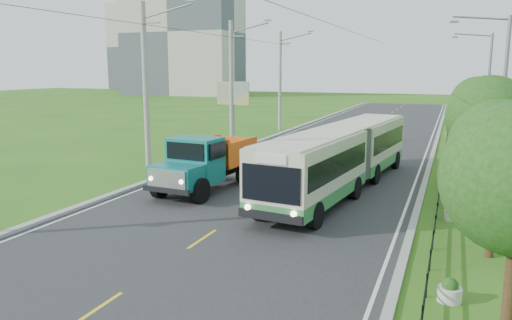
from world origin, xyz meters
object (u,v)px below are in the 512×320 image
Objects in this scene: pole_far at (280,81)px; planter_near at (452,213)px; billboard_left at (233,97)px; dump_truck at (205,159)px; streetlight_mid at (500,95)px; tree_fourth at (482,118)px; bus at (342,153)px; tree_fifth at (478,106)px; tree_third at (489,122)px; planter_front at (450,291)px; pole_near at (146,89)px; tree_second at (499,153)px; tree_back at (475,103)px; streetlight_far at (486,86)px; planter_far at (454,154)px; pole_mid at (232,84)px; planter_mid at (453,176)px.

planter_near is (16.86, -27.00, -4.81)m from pole_far.
billboard_left is 0.74× the size of dump_truck.
streetlight_mid reaches higher than dump_truck.
bus is (-6.72, -4.51, -1.65)m from tree_fourth.
tree_fifth reaches higher than tree_fourth.
planter_front is (-1.26, -10.14, -3.70)m from tree_third.
tree_fourth reaches higher than planter_near.
billboard_left is at bearing 114.24° from dump_truck.
tree_second is at bearing -20.74° from pole_near.
planter_front is 15.04m from dump_truck.
tree_back is (0.00, 24.00, 0.13)m from tree_second.
streetlight_far is 20.06m from bus.
streetlight_far is 1.29× the size of dump_truck.
tree_third is 1.09× the size of tree_back.
streetlight_far is 22.57m from planter_near.
dump_truck is at bearing -70.39° from billboard_left.
tree_fourth is 16.52m from planter_front.
tree_fifth is at bearing -55.95° from planter_far.
tree_second is 24.00m from tree_back.
planter_mid is at bearing -22.54° from pole_mid.
tree_fifth is 0.34× the size of bus.
planter_near is at bearing -90.00° from planter_far.
planter_front is 1.00× the size of planter_near.
pole_far reaches higher than tree_fourth.
planter_mid is (0.00, 16.00, 0.00)m from planter_front.
bus reaches higher than planter_front.
pole_far is at bearing 133.85° from tree_fourth.
pole_near reaches higher than planter_front.
pole_mid is at bearing 90.00° from pole_near.
planter_far is 18.56m from billboard_left.
bus is (-6.72, -16.51, -1.71)m from tree_back.
planter_far is at bearing 99.08° from tree_fourth.
pole_near is 21.31m from tree_fifth.
tree_fifth is (18.12, 11.14, -1.24)m from pole_near.
dump_truck is (-12.02, -7.07, 1.35)m from planter_mid.
tree_third is 25.02m from billboard_left.
tree_fifth is 8.66× the size of planter_front.
tree_fourth is at bearing 81.23° from planter_near.
pole_near is 14.93× the size of planter_far.
tree_second is 0.58× the size of streetlight_mid.
tree_back is 8.21× the size of planter_near.
planter_far is at bearing 37.63° from pole_near.
tree_fifth is 8.66× the size of planter_near.
tree_fifth reaches higher than planter_far.
tree_second is (18.12, -30.86, -1.57)m from pole_far.
pole_far is 1.89× the size of tree_second.
planter_mid is at bearing 90.00° from planter_front.
dump_truck is (-14.06, -21.07, -3.27)m from streetlight_far.
streetlight_mid reaches higher than planter_mid.
planter_mid is 8.00m from planter_far.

